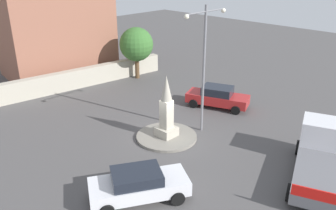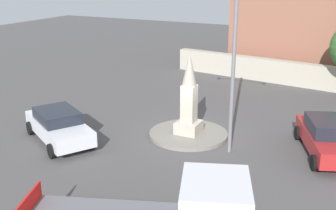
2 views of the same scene
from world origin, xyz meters
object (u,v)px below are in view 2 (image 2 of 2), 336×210
Objects in this scene: car_white_far_side at (59,125)px; corner_building at (304,8)px; monument at (189,100)px; streetlamp at (235,42)px; car_red_approaching at (327,137)px.

corner_building is at bearing -110.34° from car_white_far_side.
monument is 3.84m from streetlamp.
corner_building reaches higher than car_white_far_side.
car_white_far_side is at bearing 17.71° from streetlamp.
corner_building reaches higher than monument.
monument is at bearing -20.25° from streetlamp.
streetlamp reaches higher than car_white_far_side.
corner_building is at bearing -76.24° from car_red_approaching.
streetlamp is 1.64× the size of car_white_far_side.
streetlamp is (-2.30, 0.85, 2.95)m from monument.
streetlamp is 8.68m from car_white_far_side.
car_white_far_side is (7.35, 2.35, -3.97)m from streetlamp.
car_red_approaching is (-3.74, -1.56, -3.94)m from streetlamp.
streetlamp is at bearing -162.29° from car_white_far_side.
car_red_approaching reaches higher than car_white_far_side.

